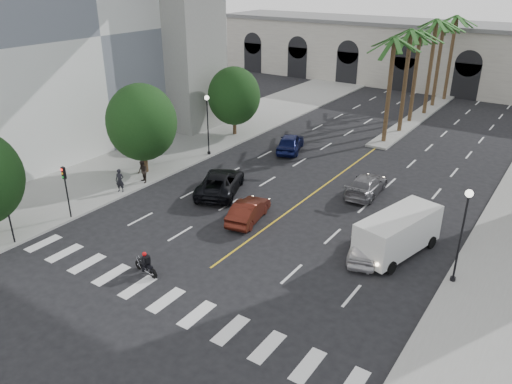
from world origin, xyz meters
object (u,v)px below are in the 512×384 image
traffic_signal_far (65,184)px  car_e (290,143)px  lamp_post_right (462,229)px  car_a (364,246)px  car_c (220,182)px  pedestrian_a (120,180)px  car_d (366,185)px  motorcycle_rider (146,264)px  cargo_van (397,232)px  pedestrian_b (143,172)px  car_b (248,211)px  lamp_post_left_far (208,120)px  traffic_signal_near (7,206)px

traffic_signal_far → car_e: traffic_signal_far is taller
car_e → lamp_post_right: bearing=123.5°
car_a → lamp_post_right: bearing=164.8°
car_c → pedestrian_a: 7.27m
car_c → car_d: bearing=-170.8°
lamp_post_right → motorcycle_rider: 16.41m
car_a → cargo_van: 2.06m
car_c → pedestrian_b: pedestrian_b is taller
car_b → car_a: bearing=167.8°
car_c → car_a: bearing=145.0°
motorcycle_rider → pedestrian_b: bearing=144.8°
pedestrian_a → cargo_van: bearing=-14.4°
car_a → cargo_van: cargo_van is taller
car_c → pedestrian_a: (-5.95, -4.17, 0.21)m
pedestrian_b → lamp_post_left_far: bearing=112.3°
traffic_signal_near → traffic_signal_far: (0.00, 4.00, 0.00)m
lamp_post_left_far → car_a: bearing=-24.6°
traffic_signal_near → car_e: traffic_signal_near is taller
lamp_post_left_far → car_c: (5.67, -5.68, -2.42)m
traffic_signal_far → car_b: bearing=32.9°
car_d → cargo_van: bearing=120.7°
lamp_post_left_far → pedestrian_b: (-0.15, -7.72, -2.21)m
lamp_post_right → traffic_signal_near: bearing=-155.2°
motorcycle_rider → car_c: size_ratio=0.32×
lamp_post_left_far → car_b: bearing=-39.5°
lamp_post_right → car_d: 11.74m
traffic_signal_far → pedestrian_b: size_ratio=2.12×
motorcycle_rider → car_a: 12.14m
traffic_signal_far → cargo_van: traffic_signal_far is taller
car_b → pedestrian_a: bearing=-2.6°
lamp_post_right → car_d: (-8.19, 8.03, -2.50)m
car_b → traffic_signal_far: bearing=20.9°
traffic_signal_far → car_c: traffic_signal_far is taller
pedestrian_b → motorcycle_rider: bearing=-20.1°
motorcycle_rider → car_e: car_e is taller
traffic_signal_near → pedestrian_a: size_ratio=2.11×
lamp_post_right → car_c: lamp_post_right is taller
car_b → cargo_van: size_ratio=0.70×
car_d → car_e: (-9.31, 4.96, 0.10)m
car_b → car_e: size_ratio=0.90×
car_c → car_b: bearing=126.2°
lamp_post_right → motorcycle_rider: lamp_post_right is taller
traffic_signal_near → pedestrian_a: bearing=92.5°
car_b → car_e: (-4.60, 13.15, 0.11)m
traffic_signal_near → car_d: (14.51, 18.53, -1.79)m
car_b → pedestrian_a: 10.32m
cargo_van → car_a: bearing=-119.8°
traffic_signal_near → car_d: 23.60m
car_e → pedestrian_b: (-5.45, -12.70, 0.20)m
lamp_post_left_far → car_b: (9.90, -8.16, -2.51)m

